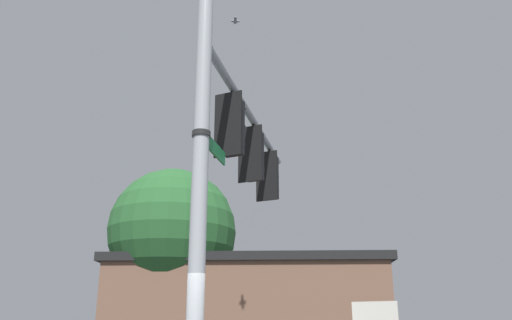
{
  "coord_description": "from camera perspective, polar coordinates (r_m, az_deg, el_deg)",
  "views": [
    {
      "loc": [
        3.78,
        -6.24,
        1.75
      ],
      "look_at": [
        -0.75,
        3.53,
        5.27
      ],
      "focal_mm": 36.9,
      "sensor_mm": 36.0,
      "label": 1
    }
  ],
  "objects": [
    {
      "name": "traffic_light_mid_inner",
      "position": [
        11.14,
        -0.23,
        0.45
      ],
      "size": [
        0.54,
        0.49,
        1.31
      ],
      "color": "black"
    },
    {
      "name": "storefront_building",
      "position": [
        20.69,
        -0.78,
        -16.94
      ],
      "size": [
        11.69,
        9.94,
        4.31
      ],
      "color": "brown",
      "rests_on": "ground"
    },
    {
      "name": "tree_by_storefront",
      "position": [
        20.06,
        -9.06,
        -7.78
      ],
      "size": [
        4.75,
        4.75,
        7.67
      ],
      "color": "#4C3823",
      "rests_on": "ground"
    },
    {
      "name": "traffic_light_nearest_pole",
      "position": [
        9.59,
        -2.53,
        3.59
      ],
      "size": [
        0.54,
        0.49,
        1.31
      ],
      "color": "black"
    },
    {
      "name": "traffic_light_mid_outer",
      "position": [
        12.72,
        1.51,
        -1.91
      ],
      "size": [
        0.54,
        0.49,
        1.31
      ],
      "color": "black"
    },
    {
      "name": "bird_flying",
      "position": [
        14.69,
        -2.27,
        14.81
      ],
      "size": [
        0.25,
        0.32,
        0.08
      ],
      "color": "gray"
    },
    {
      "name": "mast_arm",
      "position": [
        11.17,
        -0.55,
        4.65
      ],
      "size": [
        1.45,
        6.16,
        0.16
      ],
      "primitive_type": "cylinder",
      "rotation": [
        0.0,
        1.57,
        1.78
      ],
      "color": "#ADB2B7"
    },
    {
      "name": "street_name_sign",
      "position": [
        8.13,
        -5.12,
        1.89
      ],
      "size": [
        0.41,
        1.33,
        0.22
      ],
      "color": "#147238"
    },
    {
      "name": "signal_pole",
      "position": [
        7.49,
        -6.22,
        -5.04
      ],
      "size": [
        0.24,
        0.24,
        6.86
      ],
      "primitive_type": "cylinder",
      "color": "#ADB2B7",
      "rests_on": "ground"
    }
  ]
}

